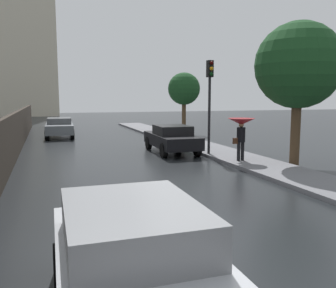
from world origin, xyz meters
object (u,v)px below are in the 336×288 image
object	(u,v)px
car_black_mid_road	(172,138)
traffic_light	(210,90)
street_tree_mid	(184,89)
street_tree_near	(298,66)
pedestrian_with_umbrella_near	(241,126)
car_silver_near_kerb	(136,266)
car_grey_far_ahead	(59,127)

from	to	relation	value
car_black_mid_road	traffic_light	bearing A→B (deg)	-52.85
car_black_mid_road	street_tree_mid	xyz separation A→B (m)	(4.01, 8.61, 2.63)
street_tree_near	pedestrian_with_umbrella_near	bearing A→B (deg)	152.41
traffic_light	street_tree_mid	bearing A→B (deg)	74.98
car_silver_near_kerb	car_grey_far_ahead	world-z (taller)	car_silver_near_kerb
pedestrian_with_umbrella_near	street_tree_near	bearing A→B (deg)	-25.69
car_black_mid_road	pedestrian_with_umbrella_near	world-z (taller)	pedestrian_with_umbrella_near
pedestrian_with_umbrella_near	street_tree_near	size ratio (longest dim) A/B	0.31
traffic_light	street_tree_near	world-z (taller)	street_tree_near
traffic_light	car_grey_far_ahead	bearing A→B (deg)	120.55
car_silver_near_kerb	traffic_light	size ratio (longest dim) A/B	0.95
car_grey_far_ahead	traffic_light	xyz separation A→B (m)	(6.28, -10.64, 2.38)
car_black_mid_road	street_tree_near	xyz separation A→B (m)	(3.58, -4.82, 3.25)
car_grey_far_ahead	street_tree_mid	size ratio (longest dim) A/B	0.88
car_silver_near_kerb	traffic_light	bearing A→B (deg)	-118.41
car_silver_near_kerb	pedestrian_with_umbrella_near	world-z (taller)	pedestrian_with_umbrella_near
car_grey_far_ahead	street_tree_mid	bearing A→B (deg)	-179.87
car_silver_near_kerb	pedestrian_with_umbrella_near	xyz separation A→B (m)	(6.63, 9.00, 0.80)
traffic_light	street_tree_near	distance (m)	3.98
car_silver_near_kerb	car_grey_far_ahead	distance (m)	21.74
car_silver_near_kerb	street_tree_mid	xyz separation A→B (m)	(8.96, 21.44, 2.58)
car_black_mid_road	traffic_light	xyz separation A→B (m)	(1.23, -1.73, 2.38)
pedestrian_with_umbrella_near	street_tree_mid	bearing A→B (deg)	81.29
car_black_mid_road	car_silver_near_kerb	bearing A→B (deg)	-109.48
street_tree_near	street_tree_mid	world-z (taller)	street_tree_near
pedestrian_with_umbrella_near	street_tree_mid	xyz separation A→B (m)	(2.33, 12.44, 1.77)
pedestrian_with_umbrella_near	traffic_light	world-z (taller)	traffic_light
car_grey_far_ahead	pedestrian_with_umbrella_near	bearing A→B (deg)	119.87
car_black_mid_road	car_grey_far_ahead	bearing A→B (deg)	121.17
car_grey_far_ahead	pedestrian_with_umbrella_near	distance (m)	14.43
street_tree_mid	pedestrian_with_umbrella_near	bearing A→B (deg)	-100.61
car_silver_near_kerb	street_tree_near	xyz separation A→B (m)	(8.53, 8.01, 3.20)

